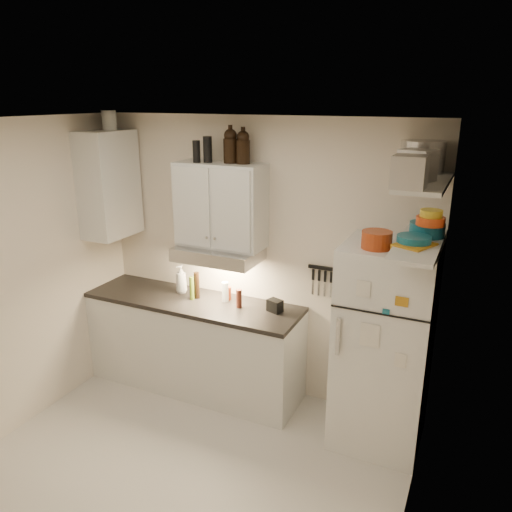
% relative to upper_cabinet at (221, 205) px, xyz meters
% --- Properties ---
extents(floor, '(3.20, 3.00, 0.02)m').
position_rel_upper_cabinet_xyz_m(floor, '(0.30, -1.33, -1.84)').
color(floor, beige).
rests_on(floor, ground).
extents(ceiling, '(3.20, 3.00, 0.02)m').
position_rel_upper_cabinet_xyz_m(ceiling, '(0.30, -1.33, 0.78)').
color(ceiling, silver).
rests_on(ceiling, ground).
extents(back_wall, '(3.20, 0.02, 2.60)m').
position_rel_upper_cabinet_xyz_m(back_wall, '(0.30, 0.18, -0.53)').
color(back_wall, beige).
rests_on(back_wall, ground).
extents(right_wall, '(0.02, 3.00, 2.60)m').
position_rel_upper_cabinet_xyz_m(right_wall, '(1.91, -1.33, -0.53)').
color(right_wall, beige).
rests_on(right_wall, ground).
extents(base_cabinet, '(2.10, 0.60, 0.88)m').
position_rel_upper_cabinet_xyz_m(base_cabinet, '(-0.25, -0.14, -1.39)').
color(base_cabinet, silver).
rests_on(base_cabinet, floor).
extents(countertop, '(2.10, 0.62, 0.04)m').
position_rel_upper_cabinet_xyz_m(countertop, '(-0.25, -0.14, -0.93)').
color(countertop, black).
rests_on(countertop, base_cabinet).
extents(upper_cabinet, '(0.80, 0.33, 0.75)m').
position_rel_upper_cabinet_xyz_m(upper_cabinet, '(0.00, 0.00, 0.00)').
color(upper_cabinet, silver).
rests_on(upper_cabinet, back_wall).
extents(side_cabinet, '(0.33, 0.55, 1.00)m').
position_rel_upper_cabinet_xyz_m(side_cabinet, '(-1.14, -0.14, 0.12)').
color(side_cabinet, silver).
rests_on(side_cabinet, left_wall).
extents(range_hood, '(0.76, 0.46, 0.12)m').
position_rel_upper_cabinet_xyz_m(range_hood, '(0.00, -0.06, -0.44)').
color(range_hood, silver).
rests_on(range_hood, back_wall).
extents(fridge, '(0.70, 0.68, 1.70)m').
position_rel_upper_cabinet_xyz_m(fridge, '(1.55, -0.18, -0.98)').
color(fridge, white).
rests_on(fridge, floor).
extents(shelf_hi, '(0.30, 0.95, 0.03)m').
position_rel_upper_cabinet_xyz_m(shelf_hi, '(1.75, -0.31, 0.38)').
color(shelf_hi, silver).
rests_on(shelf_hi, right_wall).
extents(shelf_lo, '(0.30, 0.95, 0.03)m').
position_rel_upper_cabinet_xyz_m(shelf_lo, '(1.75, -0.31, -0.07)').
color(shelf_lo, silver).
rests_on(shelf_lo, right_wall).
extents(knife_strip, '(0.42, 0.02, 0.03)m').
position_rel_upper_cabinet_xyz_m(knife_strip, '(1.00, 0.15, -0.51)').
color(knife_strip, black).
rests_on(knife_strip, back_wall).
extents(dutch_oven, '(0.27, 0.27, 0.13)m').
position_rel_upper_cabinet_xyz_m(dutch_oven, '(1.46, -0.32, -0.06)').
color(dutch_oven, '#A53613').
rests_on(dutch_oven, fridge).
extents(book_stack, '(0.30, 0.32, 0.09)m').
position_rel_upper_cabinet_xyz_m(book_stack, '(1.73, -0.40, -0.08)').
color(book_stack, '#B77916').
rests_on(book_stack, fridge).
extents(spice_jar, '(0.09, 0.09, 0.11)m').
position_rel_upper_cabinet_xyz_m(spice_jar, '(1.53, -0.29, -0.07)').
color(spice_jar, silver).
rests_on(spice_jar, fridge).
extents(stock_pot, '(0.42, 0.42, 0.23)m').
position_rel_upper_cabinet_xyz_m(stock_pot, '(1.67, 0.05, 0.50)').
color(stock_pot, silver).
rests_on(stock_pot, shelf_hi).
extents(tin_a, '(0.26, 0.25, 0.21)m').
position_rel_upper_cabinet_xyz_m(tin_a, '(1.70, -0.38, 0.49)').
color(tin_a, '#AAAAAD').
rests_on(tin_a, shelf_hi).
extents(tin_b, '(0.20, 0.20, 0.20)m').
position_rel_upper_cabinet_xyz_m(tin_b, '(1.69, -0.69, 0.49)').
color(tin_b, '#AAAAAD').
rests_on(tin_b, shelf_hi).
extents(bowl_teal, '(0.25, 0.25, 0.10)m').
position_rel_upper_cabinet_xyz_m(bowl_teal, '(1.77, -0.11, 0.00)').
color(bowl_teal, '#156177').
rests_on(bowl_teal, shelf_lo).
extents(bowl_orange, '(0.20, 0.20, 0.06)m').
position_rel_upper_cabinet_xyz_m(bowl_orange, '(1.80, -0.18, 0.08)').
color(bowl_orange, '#E34615').
rests_on(bowl_orange, bowl_teal).
extents(bowl_yellow, '(0.16, 0.16, 0.05)m').
position_rel_upper_cabinet_xyz_m(bowl_yellow, '(1.80, -0.18, 0.14)').
color(bowl_yellow, gold).
rests_on(bowl_yellow, bowl_orange).
extents(plates, '(0.24, 0.24, 0.06)m').
position_rel_upper_cabinet_xyz_m(plates, '(1.72, -0.36, -0.02)').
color(plates, '#156177').
rests_on(plates, shelf_lo).
extents(growler_a, '(0.16, 0.16, 0.30)m').
position_rel_upper_cabinet_xyz_m(growler_a, '(0.10, 0.02, 0.52)').
color(growler_a, black).
rests_on(growler_a, upper_cabinet).
extents(growler_b, '(0.15, 0.15, 0.28)m').
position_rel_upper_cabinet_xyz_m(growler_b, '(0.22, 0.02, 0.52)').
color(growler_b, black).
rests_on(growler_b, upper_cabinet).
extents(thermos_a, '(0.10, 0.10, 0.22)m').
position_rel_upper_cabinet_xyz_m(thermos_a, '(-0.10, -0.03, 0.49)').
color(thermos_a, black).
rests_on(thermos_a, upper_cabinet).
extents(thermos_b, '(0.08, 0.08, 0.19)m').
position_rel_upper_cabinet_xyz_m(thermos_b, '(-0.19, -0.07, 0.47)').
color(thermos_b, black).
rests_on(thermos_b, upper_cabinet).
extents(side_jar, '(0.14, 0.14, 0.18)m').
position_rel_upper_cabinet_xyz_m(side_jar, '(-1.11, -0.08, 0.71)').
color(side_jar, silver).
rests_on(side_jar, side_cabinet).
extents(soap_bottle, '(0.15, 0.15, 0.31)m').
position_rel_upper_cabinet_xyz_m(soap_bottle, '(-0.45, -0.02, -0.75)').
color(soap_bottle, silver).
rests_on(soap_bottle, countertop).
extents(pepper_mill, '(0.05, 0.05, 0.17)m').
position_rel_upper_cabinet_xyz_m(pepper_mill, '(0.23, -0.11, -0.82)').
color(pepper_mill, '#59261A').
rests_on(pepper_mill, countertop).
extents(oil_bottle, '(0.05, 0.05, 0.22)m').
position_rel_upper_cabinet_xyz_m(oil_bottle, '(-0.26, -0.13, -0.79)').
color(oil_bottle, '#4A6018').
rests_on(oil_bottle, countertop).
extents(vinegar_bottle, '(0.06, 0.06, 0.26)m').
position_rel_upper_cabinet_xyz_m(vinegar_bottle, '(-0.23, -0.08, -0.78)').
color(vinegar_bottle, black).
rests_on(vinegar_bottle, countertop).
extents(clear_bottle, '(0.07, 0.07, 0.19)m').
position_rel_upper_cabinet_xyz_m(clear_bottle, '(0.05, -0.03, -0.81)').
color(clear_bottle, silver).
rests_on(clear_bottle, countertop).
extents(red_jar, '(0.08, 0.08, 0.13)m').
position_rel_upper_cabinet_xyz_m(red_jar, '(0.05, 0.02, -0.84)').
color(red_jar, '#A53613').
rests_on(red_jar, countertop).
extents(caddy, '(0.15, 0.13, 0.11)m').
position_rel_upper_cabinet_xyz_m(caddy, '(0.56, -0.05, -0.85)').
color(caddy, black).
rests_on(caddy, countertop).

